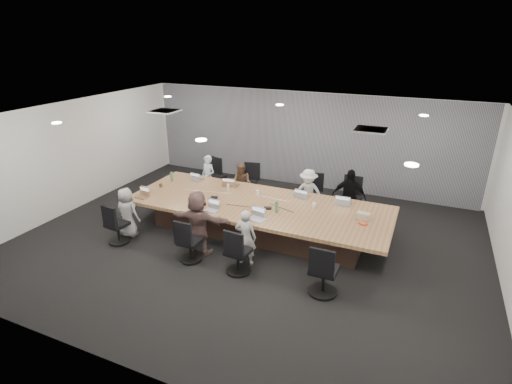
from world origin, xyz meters
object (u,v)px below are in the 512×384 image
at_px(person_6, 246,237).
at_px(mug_brown, 161,185).
at_px(chair_2, 311,197).
at_px(person_0, 208,177).
at_px(laptop_4, 142,197).
at_px(chair_3, 351,201).
at_px(chair_7, 324,274).
at_px(canvas_bag, 363,216).
at_px(laptop_5, 211,210).
at_px(chair_6, 238,255).
at_px(bottle_green_left, 172,176).
at_px(conference_table, 258,216).
at_px(laptop_0, 198,179).
at_px(snack_packet, 363,224).
at_px(person_1, 242,184).
at_px(person_2, 308,193).
at_px(chair_0, 215,180).
at_px(stapler, 256,207).
at_px(laptop_3, 344,203).
at_px(bottle_green_right, 277,207).
at_px(bottle_clear, 228,188).
at_px(chair_5, 190,244).
at_px(chair_1, 248,185).
at_px(person_4, 127,212).
at_px(laptop_1, 233,185).
at_px(person_5, 198,223).
at_px(person_3, 349,197).
at_px(laptop_6, 257,219).
at_px(laptop_2, 302,196).
at_px(chair_4, 118,227).

height_order(person_6, mug_brown, person_6).
xyz_separation_m(chair_2, mug_brown, (-3.44, -1.76, 0.41)).
xyz_separation_m(person_0, laptop_4, (-0.55, -2.15, 0.13)).
height_order(chair_3, chair_7, chair_3).
bearing_deg(canvas_bag, laptop_5, -163.71).
relative_size(chair_6, bottle_green_left, 3.14).
xyz_separation_m(conference_table, laptop_0, (-2.09, 0.80, 0.35)).
relative_size(person_6, snack_packet, 7.40).
height_order(chair_3, laptop_4, chair_3).
distance_m(person_0, canvas_bag, 4.62).
height_order(chair_3, person_1, person_1).
bearing_deg(person_2, person_1, 177.17).
height_order(chair_0, stapler, chair_0).
bearing_deg(laptop_4, laptop_3, 24.51).
bearing_deg(mug_brown, bottle_green_right, -4.13).
bearing_deg(laptop_4, bottle_clear, 38.40).
relative_size(chair_5, person_2, 0.59).
bearing_deg(chair_1, chair_7, 120.93).
distance_m(chair_7, snack_packet, 1.64).
bearing_deg(person_4, canvas_bag, -165.07).
xyz_separation_m(bottle_green_left, canvas_bag, (5.00, -0.32, -0.05)).
relative_size(person_0, laptop_4, 4.17).
relative_size(person_6, bottle_green_right, 4.56).
bearing_deg(laptop_0, bottle_green_right, 163.50).
bearing_deg(conference_table, bottle_green_right, -26.78).
distance_m(chair_7, person_6, 1.73).
bearing_deg(bottle_clear, laptop_1, 103.76).
relative_size(chair_3, person_5, 0.61).
xyz_separation_m(chair_5, person_6, (1.09, 0.35, 0.23)).
relative_size(person_3, canvas_bag, 5.13).
bearing_deg(laptop_1, laptop_5, 88.27).
relative_size(person_2, laptop_5, 4.36).
height_order(laptop_4, person_6, person_6).
xyz_separation_m(laptop_1, person_6, (1.38, -2.15, -0.16)).
bearing_deg(bottle_green_left, canvas_bag, -3.66).
relative_size(conference_table, person_2, 4.86).
height_order(person_0, laptop_4, person_0).
distance_m(canvas_bag, snack_packet, 0.26).
xyz_separation_m(person_4, laptop_6, (2.97, 0.55, 0.17)).
bearing_deg(chair_5, chair_7, -1.39).
height_order(laptop_0, laptop_2, same).
relative_size(chair_2, laptop_2, 2.17).
bearing_deg(laptop_2, chair_0, -7.08).
distance_m(chair_3, laptop_0, 4.02).
height_order(chair_7, laptop_1, chair_7).
distance_m(laptop_0, person_6, 3.24).
bearing_deg(laptop_0, canvas_bag, 176.90).
bearing_deg(laptop_3, chair_4, 27.34).
bearing_deg(bottle_green_left, chair_5, -48.46).
height_order(laptop_1, laptop_3, same).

